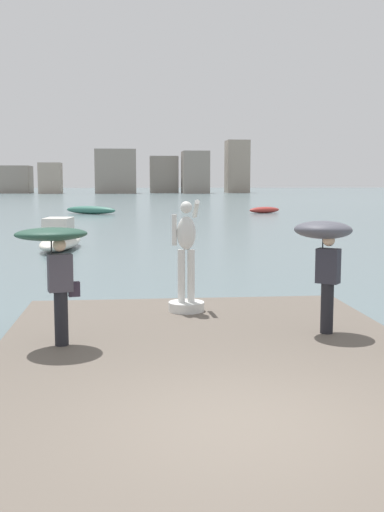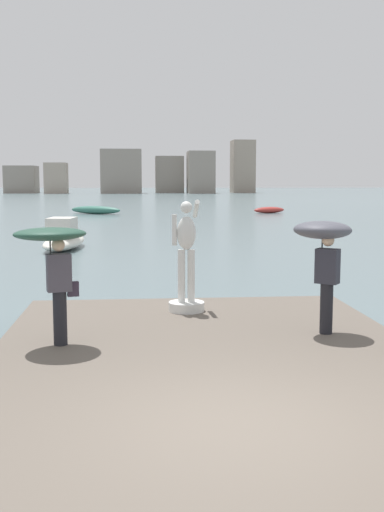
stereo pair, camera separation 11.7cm
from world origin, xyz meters
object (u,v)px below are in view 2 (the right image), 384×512
(boat_rightward, at_px, (64,239))
(onlooker_left, at_px, (53,250))
(boat_near, at_px, (269,210))
(onlooker_right, at_px, (324,243))
(boat_mid, at_px, (95,210))
(statue_white_figure, at_px, (186,270))

(boat_rightward, bearing_deg, onlooker_left, -83.99)
(onlooker_left, height_order, boat_rightward, onlooker_left)
(boat_near, height_order, boat_rightward, boat_rightward)
(onlooker_left, relative_size, onlooker_right, 0.98)
(boat_near, bearing_deg, boat_mid, -179.49)
(onlooker_left, distance_m, boat_mid, 46.87)
(onlooker_right, bearing_deg, boat_mid, 98.43)
(onlooker_right, relative_size, boat_mid, 0.40)
(statue_white_figure, distance_m, boat_near, 45.88)
(boat_rightward, bearing_deg, boat_mid, 90.91)
(onlooker_left, height_order, onlooker_right, onlooker_right)
(boat_near, xyz_separation_m, boat_rightward, (-15.41, -29.13, 0.19))
(onlooker_right, bearing_deg, boat_near, 79.04)
(statue_white_figure, distance_m, onlooker_right, 3.07)
(statue_white_figure, bearing_deg, onlooker_left, -133.56)
(onlooker_right, bearing_deg, statue_white_figure, 137.75)
(onlooker_left, distance_m, onlooker_right, 4.55)
(boat_mid, height_order, boat_rightward, boat_rightward)
(onlooker_right, height_order, boat_mid, onlooker_right)
(statue_white_figure, height_order, boat_mid, statue_white_figure)
(onlooker_left, height_order, boat_near, onlooker_left)
(boat_mid, distance_m, boat_rightward, 29.00)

